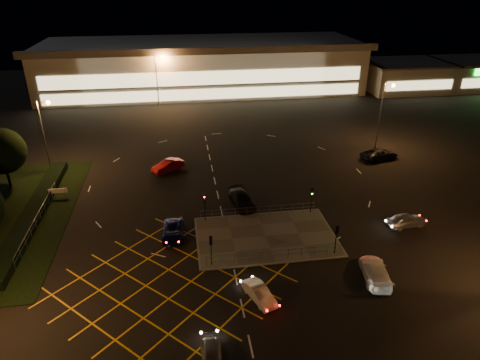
{
  "coord_description": "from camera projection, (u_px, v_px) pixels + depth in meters",
  "views": [
    {
      "loc": [
        -6.15,
        -38.53,
        24.89
      ],
      "look_at": [
        0.73,
        7.67,
        2.0
      ],
      "focal_mm": 32.0,
      "sensor_mm": 36.0,
      "label": 1
    }
  ],
  "objects": [
    {
      "name": "ground",
      "position": [
        244.0,
        228.0,
        45.99
      ],
      "size": [
        180.0,
        180.0,
        0.0
      ],
      "primitive_type": "plane",
      "color": "black",
      "rests_on": "ground"
    },
    {
      "name": "pedestrian_island",
      "position": [
        266.0,
        236.0,
        44.45
      ],
      "size": [
        14.0,
        9.0,
        0.12
      ],
      "primitive_type": "cube",
      "color": "#4C4944",
      "rests_on": "ground"
    },
    {
      "name": "hedge",
      "position": [
        34.0,
        212.0,
        48.05
      ],
      "size": [
        2.0,
        26.0,
        1.0
      ],
      "primitive_type": "cube",
      "color": "black",
      "rests_on": "ground"
    },
    {
      "name": "supermarket",
      "position": [
        202.0,
        65.0,
        98.68
      ],
      "size": [
        72.0,
        26.5,
        10.5
      ],
      "color": "beige",
      "rests_on": "ground"
    },
    {
      "name": "retail_unit_a",
      "position": [
        404.0,
        75.0,
        98.6
      ],
      "size": [
        18.8,
        14.8,
        6.35
      ],
      "color": "beige",
      "rests_on": "ground"
    },
    {
      "name": "retail_unit_b",
      "position": [
        468.0,
        73.0,
        100.7
      ],
      "size": [
        14.8,
        14.8,
        6.35
      ],
      "color": "beige",
      "rests_on": "ground"
    },
    {
      "name": "streetlight_nw",
      "position": [
        45.0,
        127.0,
        55.97
      ],
      "size": [
        1.78,
        0.56,
        10.03
      ],
      "color": "slate",
      "rests_on": "ground"
    },
    {
      "name": "streetlight_ne",
      "position": [
        384.0,
        107.0,
        64.1
      ],
      "size": [
        1.78,
        0.56,
        10.03
      ],
      "color": "slate",
      "rests_on": "ground"
    },
    {
      "name": "streetlight_far_left",
      "position": [
        159.0,
        74.0,
        84.47
      ],
      "size": [
        1.78,
        0.56,
        10.03
      ],
      "color": "slate",
      "rests_on": "ground"
    },
    {
      "name": "streetlight_far_right",
      "position": [
        348.0,
        66.0,
        91.54
      ],
      "size": [
        1.78,
        0.56,
        10.03
      ],
      "color": "slate",
      "rests_on": "ground"
    },
    {
      "name": "signal_sw",
      "position": [
        211.0,
        245.0,
        39.09
      ],
      "size": [
        0.28,
        0.3,
        3.15
      ],
      "rotation": [
        0.0,
        0.0,
        3.14
      ],
      "color": "black",
      "rests_on": "pedestrian_island"
    },
    {
      "name": "signal_se",
      "position": [
        337.0,
        234.0,
        40.68
      ],
      "size": [
        0.28,
        0.3,
        3.15
      ],
      "rotation": [
        0.0,
        0.0,
        3.14
      ],
      "color": "black",
      "rests_on": "pedestrian_island"
    },
    {
      "name": "signal_nw",
      "position": [
        205.0,
        203.0,
        46.19
      ],
      "size": [
        0.28,
        0.3,
        3.15
      ],
      "color": "black",
      "rests_on": "pedestrian_island"
    },
    {
      "name": "signal_ne",
      "position": [
        312.0,
        195.0,
        47.78
      ],
      "size": [
        0.28,
        0.3,
        3.15
      ],
      "color": "black",
      "rests_on": "pedestrian_island"
    },
    {
      "name": "tree_c",
      "position": [
        2.0,
        151.0,
        52.54
      ],
      "size": [
        5.76,
        5.76,
        7.84
      ],
      "color": "black",
      "rests_on": "ground"
    },
    {
      "name": "car_near_silver",
      "position": [
        212.0,
        354.0,
        30.04
      ],
      "size": [
        1.53,
        3.78,
        1.29
      ],
      "primitive_type": "imported",
      "rotation": [
        0.0,
        0.0,
        0.0
      ],
      "color": "silver",
      "rests_on": "ground"
    },
    {
      "name": "car_queue_white",
      "position": [
        259.0,
        293.0,
        35.76
      ],
      "size": [
        2.6,
        4.01,
        1.25
      ],
      "primitive_type": "imported",
      "rotation": [
        0.0,
        0.0,
        0.37
      ],
      "color": "silver",
      "rests_on": "ground"
    },
    {
      "name": "car_left_blue",
      "position": [
        173.0,
        231.0,
        44.26
      ],
      "size": [
        2.34,
        4.75,
        1.3
      ],
      "primitive_type": "imported",
      "rotation": [
        0.0,
        0.0,
        6.24
      ],
      "color": "#0C0F48",
      "rests_on": "ground"
    },
    {
      "name": "car_far_dkgrey",
      "position": [
        242.0,
        200.0,
        50.17
      ],
      "size": [
        3.0,
        5.5,
        1.51
      ],
      "primitive_type": "imported",
      "rotation": [
        0.0,
        0.0,
        0.18
      ],
      "color": "black",
      "rests_on": "ground"
    },
    {
      "name": "car_right_silver",
      "position": [
        406.0,
        220.0,
        46.04
      ],
      "size": [
        4.46,
        2.17,
        1.47
      ],
      "primitive_type": "imported",
      "rotation": [
        0.0,
        0.0,
        1.67
      ],
      "color": "silver",
      "rests_on": "ground"
    },
    {
      "name": "car_circ_red",
      "position": [
        168.0,
        166.0,
        58.92
      ],
      "size": [
        4.72,
        3.89,
        1.52
      ],
      "primitive_type": "imported",
      "rotation": [
        0.0,
        0.0,
        5.3
      ],
      "color": "maroon",
      "rests_on": "ground"
    },
    {
      "name": "car_east_grey",
      "position": [
        380.0,
        154.0,
        62.71
      ],
      "size": [
        5.98,
        3.79,
        1.54
      ],
      "primitive_type": "imported",
      "rotation": [
        0.0,
        0.0,
        1.81
      ],
      "color": "black",
      "rests_on": "ground"
    },
    {
      "name": "car_approach_white",
      "position": [
        376.0,
        272.0,
        38.14
      ],
      "size": [
        3.11,
        5.56,
        1.52
      ],
      "primitive_type": "imported",
      "rotation": [
        0.0,
        0.0,
        2.95
      ],
      "color": "silver",
      "rests_on": "ground"
    }
  ]
}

